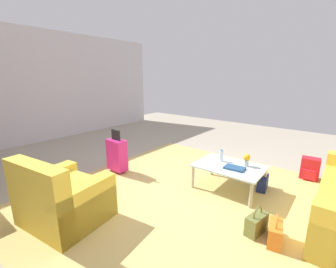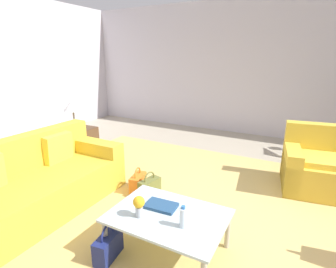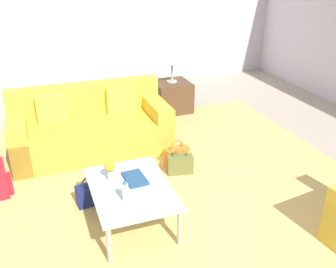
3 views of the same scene
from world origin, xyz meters
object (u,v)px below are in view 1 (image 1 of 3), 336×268
at_px(armchair, 61,201).
at_px(backpack_red, 310,169).
at_px(water_bottle, 221,156).
at_px(handbag_navy, 263,182).
at_px(handbag_olive, 257,223).
at_px(handbag_orange, 275,233).
at_px(coffee_table, 229,168).
at_px(coffee_table_book, 235,168).
at_px(flower_vase, 247,159).
at_px(suitcase_magenta, 117,154).

distance_m(armchair, backpack_red, 4.15).
xyz_separation_m(water_bottle, handbag_navy, (-0.66, -0.24, -0.38)).
xyz_separation_m(armchair, handbag_olive, (-2.02, -1.34, -0.17)).
height_order(handbag_orange, backpack_red, backpack_red).
relative_size(armchair, coffee_table, 1.01).
bearing_deg(coffee_table_book, backpack_red, -126.65).
bearing_deg(handbag_orange, coffee_table, -42.48).
distance_m(water_bottle, handbag_navy, 0.80).
relative_size(flower_vase, suitcase_magenta, 0.24).
distance_m(water_bottle, flower_vase, 0.42).
height_order(coffee_table, water_bottle, water_bottle).
xyz_separation_m(coffee_table_book, suitcase_magenta, (2.12, 0.62, -0.07)).
distance_m(armchair, handbag_orange, 2.59).
height_order(coffee_table_book, handbag_navy, coffee_table_book).
bearing_deg(backpack_red, armchair, 56.49).
relative_size(handbag_olive, handbag_orange, 1.00).
relative_size(handbag_orange, backpack_red, 0.89).
height_order(suitcase_magenta, backpack_red, suitcase_magenta).
bearing_deg(coffee_table, coffee_table_book, 146.31).
bearing_deg(suitcase_magenta, flower_vase, -159.05).
height_order(water_bottle, handbag_olive, water_bottle).
relative_size(coffee_table_book, suitcase_magenta, 0.36).
height_order(armchair, handbag_orange, armchair).
height_order(water_bottle, coffee_table_book, water_bottle).
distance_m(coffee_table, handbag_olive, 1.13).
bearing_deg(coffee_table, flower_vase, -145.71).
distance_m(coffee_table_book, handbag_orange, 1.17).
relative_size(suitcase_magenta, handbag_navy, 2.37).
relative_size(coffee_table, coffee_table_book, 3.50).
relative_size(flower_vase, backpack_red, 0.51).
relative_size(coffee_table_book, backpack_red, 0.77).
bearing_deg(handbag_olive, water_bottle, -45.01).
relative_size(handbag_olive, backpack_red, 0.89).
xyz_separation_m(handbag_olive, handbag_orange, (-0.22, 0.04, 0.00)).
relative_size(armchair, flower_vase, 5.25).
bearing_deg(handbag_navy, water_bottle, 19.73).
bearing_deg(water_bottle, coffee_table, 153.43).
bearing_deg(coffee_table_book, suitcase_magenta, 12.40).
relative_size(water_bottle, flower_vase, 1.00).
xyz_separation_m(armchair, coffee_table_book, (-1.41, -2.09, 0.13)).
xyz_separation_m(armchair, handbag_orange, (-2.23, -1.31, -0.17)).
distance_m(armchair, handbag_olive, 2.43).
xyz_separation_m(handbag_olive, backpack_red, (-0.28, -2.12, 0.06)).
bearing_deg(handbag_navy, coffee_table, 36.31).
bearing_deg(flower_vase, water_bottle, 6.79).
relative_size(water_bottle, coffee_table_book, 0.67).
distance_m(armchair, handbag_navy, 3.06).
bearing_deg(suitcase_magenta, water_bottle, -156.04).
bearing_deg(flower_vase, handbag_olive, 117.39).
bearing_deg(water_bottle, flower_vase, -173.21).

